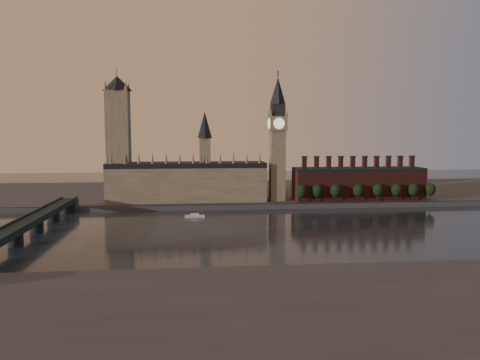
% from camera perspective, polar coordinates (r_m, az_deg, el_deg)
% --- Properties ---
extents(ground, '(900.00, 900.00, 0.00)m').
position_cam_1_polar(ground, '(286.68, 6.45, -6.47)').
color(ground, black).
rests_on(ground, ground).
extents(north_bank, '(900.00, 182.00, 4.00)m').
position_cam_1_polar(north_bank, '(459.49, 1.80, -1.52)').
color(north_bank, '#424146').
rests_on(north_bank, ground).
extents(palace_of_westminster, '(130.00, 30.30, 74.00)m').
position_cam_1_polar(palace_of_westminster, '(390.70, -6.39, 0.04)').
color(palace_of_westminster, gray).
rests_on(palace_of_westminster, north_bank).
extents(victoria_tower, '(24.00, 24.00, 108.00)m').
position_cam_1_polar(victoria_tower, '(393.47, -14.60, 5.39)').
color(victoria_tower, gray).
rests_on(victoria_tower, north_bank).
extents(big_ben, '(15.00, 15.00, 107.00)m').
position_cam_1_polar(big_ben, '(389.99, 4.59, 5.23)').
color(big_ben, gray).
rests_on(big_ben, north_bank).
extents(chimney_block, '(110.00, 25.00, 37.00)m').
position_cam_1_polar(chimney_block, '(410.54, 14.21, -0.36)').
color(chimney_block, '#4D201D').
rests_on(chimney_block, north_bank).
extents(embankment_tree_0, '(8.60, 8.60, 14.88)m').
position_cam_1_polar(embankment_tree_0, '(380.66, 7.50, -1.36)').
color(embankment_tree_0, black).
rests_on(embankment_tree_0, north_bank).
extents(embankment_tree_1, '(8.60, 8.60, 14.88)m').
position_cam_1_polar(embankment_tree_1, '(385.24, 9.39, -1.31)').
color(embankment_tree_1, black).
rests_on(embankment_tree_1, north_bank).
extents(embankment_tree_2, '(8.60, 8.60, 14.88)m').
position_cam_1_polar(embankment_tree_2, '(387.81, 11.57, -1.30)').
color(embankment_tree_2, black).
rests_on(embankment_tree_2, north_bank).
extents(embankment_tree_3, '(8.60, 8.60, 14.88)m').
position_cam_1_polar(embankment_tree_3, '(393.76, 14.21, -1.25)').
color(embankment_tree_3, black).
rests_on(embankment_tree_3, north_bank).
extents(embankment_tree_4, '(8.60, 8.60, 14.88)m').
position_cam_1_polar(embankment_tree_4, '(401.29, 16.45, -1.18)').
color(embankment_tree_4, black).
rests_on(embankment_tree_4, north_bank).
extents(embankment_tree_5, '(8.60, 8.60, 14.88)m').
position_cam_1_polar(embankment_tree_5, '(406.32, 18.52, -1.16)').
color(embankment_tree_5, black).
rests_on(embankment_tree_5, north_bank).
extents(embankment_tree_6, '(8.60, 8.60, 14.88)m').
position_cam_1_polar(embankment_tree_6, '(412.24, 20.38, -1.13)').
color(embankment_tree_6, black).
rests_on(embankment_tree_6, north_bank).
extents(embankment_tree_7, '(8.60, 8.60, 14.88)m').
position_cam_1_polar(embankment_tree_7, '(420.04, 22.19, -1.07)').
color(embankment_tree_7, black).
rests_on(embankment_tree_7, north_bank).
extents(westminster_bridge, '(14.00, 200.00, 11.55)m').
position_cam_1_polar(westminster_bridge, '(292.42, -24.77, -5.24)').
color(westminster_bridge, '#1B2A25').
rests_on(westminster_bridge, ground).
extents(river_boat, '(14.25, 4.19, 2.84)m').
position_cam_1_polar(river_boat, '(338.19, -5.53, -4.37)').
color(river_boat, silver).
rests_on(river_boat, ground).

